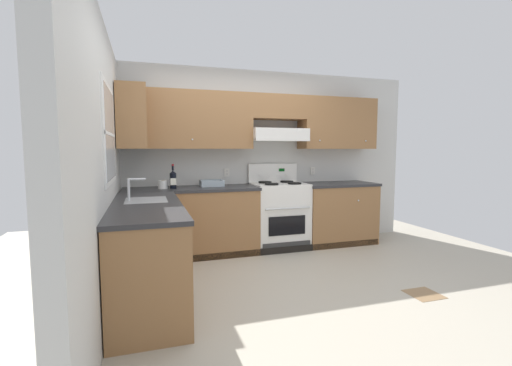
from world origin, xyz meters
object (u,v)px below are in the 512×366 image
paper_towel_roll (163,184)px  stove (279,215)px  wine_bottle (173,179)px  bowl (212,184)px

paper_towel_roll → stove: bearing=0.6°
wine_bottle → paper_towel_roll: bearing=162.4°
stove → bowl: 1.07m
stove → paper_towel_roll: (-1.61, -0.02, 0.49)m
bowl → paper_towel_roll: 0.66m
stove → wine_bottle: 1.58m
wine_bottle → bowl: wine_bottle is taller
wine_bottle → paper_towel_roll: 0.15m
stove → bowl: bearing=174.3°
stove → bowl: (-0.96, 0.10, 0.46)m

